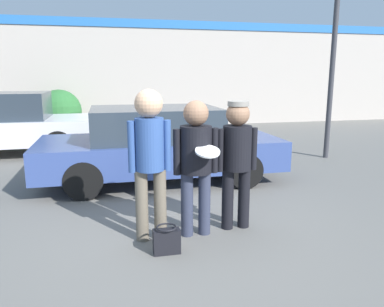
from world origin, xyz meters
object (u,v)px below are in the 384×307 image
(handbag, at_px, (167,240))
(shrub, at_px, (60,111))
(parked_car_far, at_px, (5,124))
(person_right, at_px, (237,154))
(parked_car_near, at_px, (159,144))
(person_middle_with_frisbee, at_px, (196,156))
(person_left, at_px, (150,152))

(handbag, bearing_deg, shrub, 102.39)
(parked_car_far, bearing_deg, person_right, -54.68)
(parked_car_far, bearing_deg, parked_car_near, -43.72)
(person_right, bearing_deg, parked_car_near, 104.75)
(parked_car_near, relative_size, shrub, 2.98)
(parked_car_far, height_order, shrub, parked_car_far)
(person_middle_with_frisbee, relative_size, parked_car_far, 0.39)
(parked_car_near, bearing_deg, person_right, -75.25)
(person_left, bearing_deg, parked_car_near, 79.87)
(parked_car_far, relative_size, shrub, 2.89)
(person_middle_with_frisbee, height_order, parked_car_far, person_middle_with_frisbee)
(person_middle_with_frisbee, distance_m, parked_car_far, 6.78)
(person_middle_with_frisbee, height_order, handbag, person_middle_with_frisbee)
(person_right, bearing_deg, person_left, -174.28)
(shrub, bearing_deg, parked_car_far, -104.98)
(parked_car_near, distance_m, parked_car_far, 4.70)
(shrub, xyz_separation_m, handbag, (2.13, -9.69, -0.58))
(person_left, height_order, shrub, person_left)
(parked_car_far, xyz_separation_m, shrub, (0.93, 3.47, -0.03))
(parked_car_near, height_order, handbag, parked_car_near)
(parked_car_far, relative_size, handbag, 13.43)
(parked_car_near, distance_m, shrub, 7.15)
(parked_car_far, bearing_deg, person_left, -63.21)
(person_right, height_order, handbag, person_right)
(person_left, bearing_deg, shrub, 102.21)
(handbag, bearing_deg, person_left, 106.45)
(person_middle_with_frisbee, xyz_separation_m, shrub, (-2.56, 9.27, -0.26))
(person_right, bearing_deg, handbag, -152.50)
(person_left, height_order, handbag, person_left)
(parked_car_near, xyz_separation_m, shrub, (-2.47, 6.72, 0.04))
(person_left, bearing_deg, parked_car_far, 116.79)
(person_left, distance_m, parked_car_near, 2.64)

